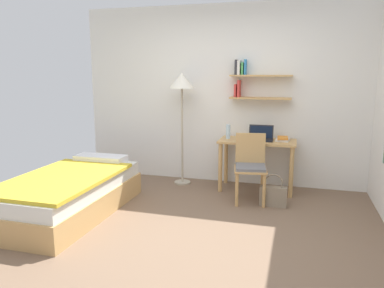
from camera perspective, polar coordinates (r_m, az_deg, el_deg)
ground_plane at (r=3.90m, az=-0.68°, el=-13.86°), size 5.28×5.28×0.00m
wall_back at (r=5.51m, az=5.44°, el=7.47°), size 4.40×0.27×2.60m
bed at (r=4.60m, az=-18.32°, el=-7.28°), size 0.99×1.92×0.54m
desk at (r=5.22m, az=10.00°, el=-0.90°), size 1.05×0.52×0.71m
desk_chair at (r=4.78m, az=8.97°, el=-3.15°), size 0.46×0.47×0.87m
standing_lamp at (r=5.36m, az=-1.56°, el=8.68°), size 0.36×0.36×1.63m
laptop at (r=5.20m, az=10.53°, el=1.17°), size 0.34×0.21×0.20m
water_bottle at (r=5.24m, az=5.59°, el=1.92°), size 0.06×0.06×0.20m
book_stack at (r=5.20m, az=13.80°, el=0.76°), size 0.19×0.25×0.06m
handbag at (r=4.74m, az=12.39°, el=-7.71°), size 0.33×0.11×0.41m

